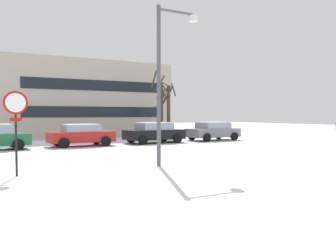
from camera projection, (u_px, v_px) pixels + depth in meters
The scene contains 10 objects.
ground_plane at pixel (29, 167), 13.24m from camera, with size 120.00×120.00×0.00m, color white.
road_surface at pixel (21, 158), 15.96m from camera, with size 80.00×8.17×0.00m.
stop_sign at pixel (16, 116), 11.28m from camera, with size 0.76×0.20×2.79m.
street_lamp at pixel (166, 69), 13.62m from camera, with size 1.86×0.36×6.27m.
parked_car_red at pixel (81, 135), 22.13m from camera, with size 4.16×2.15×1.42m.
parked_car_black at pixel (154, 132), 24.63m from camera, with size 4.30×2.29×1.48m.
parked_car_gray at pixel (213, 131), 27.20m from camera, with size 4.25×2.32×1.45m.
tree_far_right at pixel (168, 109), 28.04m from camera, with size 1.47×1.41×4.72m.
tree_far_left at pixel (161, 107), 29.28m from camera, with size 1.91×1.60×5.87m.
building_far_right at pixel (79, 100), 34.04m from camera, with size 14.65×11.11×6.85m.
Camera 1 is at (-1.55, -14.14, 2.01)m, focal length 36.90 mm.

